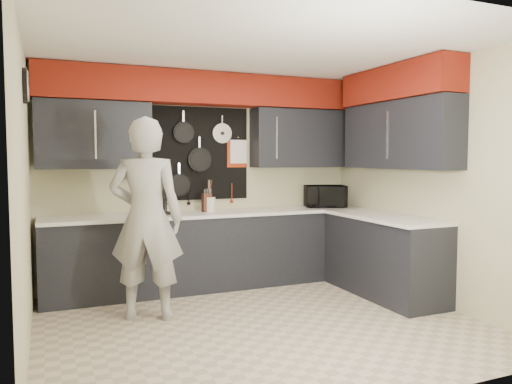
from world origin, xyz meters
name	(u,v)px	position (x,y,z in m)	size (l,w,h in m)	color
ground	(260,323)	(0.00, 0.00, 0.00)	(4.00, 4.00, 0.00)	beige
back_wall_assembly	(208,122)	(0.01, 1.60, 2.01)	(4.00, 0.36, 2.60)	beige
right_wall_assembly	(402,125)	(1.85, 0.26, 1.94)	(0.36, 3.50, 2.60)	beige
left_wall_assembly	(25,189)	(-1.99, 0.02, 1.33)	(0.05, 3.50, 2.60)	beige
base_cabinets	(260,251)	(0.49, 1.13, 0.46)	(3.95, 2.20, 0.92)	black
microwave	(325,196)	(1.56, 1.43, 1.06)	(0.52, 0.35, 0.29)	black
knife_block	(207,203)	(-0.05, 1.49, 1.03)	(0.10, 0.10, 0.22)	#3B1C12
utensil_crock	(210,204)	(-0.02, 1.49, 1.01)	(0.14, 0.14, 0.18)	white
coffee_maker	(159,198)	(-0.63, 1.48, 1.11)	(0.23, 0.27, 0.36)	black
person	(146,219)	(-0.95, 0.57, 0.98)	(0.72, 0.47, 1.96)	#999A97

